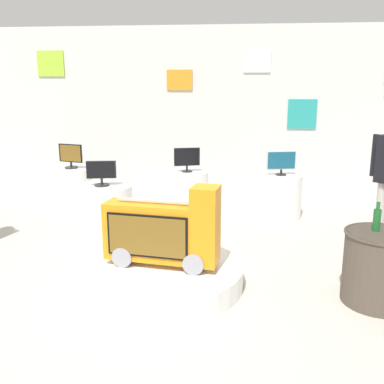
{
  "coord_description": "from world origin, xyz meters",
  "views": [
    {
      "loc": [
        0.8,
        -3.9,
        1.99
      ],
      "look_at": [
        0.37,
        1.18,
        0.81
      ],
      "focal_mm": 39.86,
      "sensor_mm": 36.0,
      "label": 1
    }
  ],
  "objects_px": {
    "novelty_firetruck_tv": "(163,233)",
    "tv_on_left_rear": "(101,172)",
    "tv_on_center_rear": "(71,155)",
    "tv_on_right_rear": "(282,161)",
    "main_display_pedestal": "(162,275)",
    "bottle_on_side_table": "(377,219)",
    "side_table_round": "(380,267)",
    "display_pedestal_center_rear": "(73,188)",
    "display_pedestal_far_right": "(187,192)",
    "display_pedestal_left_rear": "(103,210)",
    "tv_on_far_right": "(187,158)",
    "display_pedestal_right_rear": "(280,196)"
  },
  "relations": [
    {
      "from": "novelty_firetruck_tv",
      "to": "tv_on_left_rear",
      "type": "height_order",
      "value": "novelty_firetruck_tv"
    },
    {
      "from": "tv_on_center_rear",
      "to": "tv_on_right_rear",
      "type": "bearing_deg",
      "value": -5.57
    },
    {
      "from": "main_display_pedestal",
      "to": "tv_on_right_rear",
      "type": "bearing_deg",
      "value": 60.37
    },
    {
      "from": "bottle_on_side_table",
      "to": "tv_on_left_rear",
      "type": "bearing_deg",
      "value": 150.99
    },
    {
      "from": "side_table_round",
      "to": "novelty_firetruck_tv",
      "type": "bearing_deg",
      "value": 175.06
    },
    {
      "from": "main_display_pedestal",
      "to": "novelty_firetruck_tv",
      "type": "relative_size",
      "value": 1.39
    },
    {
      "from": "novelty_firetruck_tv",
      "to": "display_pedestal_center_rear",
      "type": "bearing_deg",
      "value": 124.47
    },
    {
      "from": "tv_on_left_rear",
      "to": "bottle_on_side_table",
      "type": "height_order",
      "value": "tv_on_left_rear"
    },
    {
      "from": "main_display_pedestal",
      "to": "display_pedestal_far_right",
      "type": "height_order",
      "value": "display_pedestal_far_right"
    },
    {
      "from": "novelty_firetruck_tv",
      "to": "display_pedestal_far_right",
      "type": "xyz_separation_m",
      "value": [
        -0.03,
        2.88,
        -0.23
      ]
    },
    {
      "from": "main_display_pedestal",
      "to": "side_table_round",
      "type": "bearing_deg",
      "value": -5.17
    },
    {
      "from": "display_pedestal_left_rear",
      "to": "side_table_round",
      "type": "height_order",
      "value": "side_table_round"
    },
    {
      "from": "tv_on_right_rear",
      "to": "novelty_firetruck_tv",
      "type": "bearing_deg",
      "value": -119.17
    },
    {
      "from": "main_display_pedestal",
      "to": "tv_on_left_rear",
      "type": "relative_size",
      "value": 4.1
    },
    {
      "from": "tv_on_left_rear",
      "to": "tv_on_far_right",
      "type": "bearing_deg",
      "value": 47.61
    },
    {
      "from": "display_pedestal_center_rear",
      "to": "display_pedestal_far_right",
      "type": "distance_m",
      "value": 2.08
    },
    {
      "from": "tv_on_far_right",
      "to": "display_pedestal_center_rear",
      "type": "bearing_deg",
      "value": 174.85
    },
    {
      "from": "display_pedestal_center_rear",
      "to": "display_pedestal_right_rear",
      "type": "bearing_deg",
      "value": -5.56
    },
    {
      "from": "tv_on_center_rear",
      "to": "tv_on_far_right",
      "type": "distance_m",
      "value": 2.07
    },
    {
      "from": "display_pedestal_center_rear",
      "to": "display_pedestal_far_right",
      "type": "height_order",
      "value": "same"
    },
    {
      "from": "tv_on_left_rear",
      "to": "display_pedestal_left_rear",
      "type": "bearing_deg",
      "value": 79.27
    },
    {
      "from": "main_display_pedestal",
      "to": "display_pedestal_far_right",
      "type": "bearing_deg",
      "value": 90.21
    },
    {
      "from": "display_pedestal_center_rear",
      "to": "display_pedestal_far_right",
      "type": "xyz_separation_m",
      "value": [
        2.07,
        -0.18,
        0.0
      ]
    },
    {
      "from": "novelty_firetruck_tv",
      "to": "tv_on_center_rear",
      "type": "bearing_deg",
      "value": 124.49
    },
    {
      "from": "display_pedestal_center_rear",
      "to": "display_pedestal_far_right",
      "type": "relative_size",
      "value": 1.0
    },
    {
      "from": "main_display_pedestal",
      "to": "display_pedestal_center_rear",
      "type": "relative_size",
      "value": 2.37
    },
    {
      "from": "tv_on_left_rear",
      "to": "bottle_on_side_table",
      "type": "distance_m",
      "value": 3.68
    },
    {
      "from": "tv_on_center_rear",
      "to": "tv_on_far_right",
      "type": "height_order",
      "value": "tv_on_center_rear"
    },
    {
      "from": "tv_on_far_right",
      "to": "side_table_round",
      "type": "distance_m",
      "value": 3.79
    },
    {
      "from": "display_pedestal_center_rear",
      "to": "display_pedestal_right_rear",
      "type": "relative_size",
      "value": 1.02
    },
    {
      "from": "main_display_pedestal",
      "to": "display_pedestal_far_right",
      "type": "relative_size",
      "value": 2.37
    },
    {
      "from": "main_display_pedestal",
      "to": "novelty_firetruck_tv",
      "type": "xyz_separation_m",
      "value": [
        0.02,
        -0.01,
        0.47
      ]
    },
    {
      "from": "tv_on_right_rear",
      "to": "tv_on_left_rear",
      "type": "bearing_deg",
      "value": -158.57
    },
    {
      "from": "tv_on_far_right",
      "to": "bottle_on_side_table",
      "type": "distance_m",
      "value": 3.67
    },
    {
      "from": "tv_on_right_rear",
      "to": "side_table_round",
      "type": "bearing_deg",
      "value": -77.92
    },
    {
      "from": "main_display_pedestal",
      "to": "display_pedestal_left_rear",
      "type": "height_order",
      "value": "display_pedestal_left_rear"
    },
    {
      "from": "tv_on_far_right",
      "to": "bottle_on_side_table",
      "type": "height_order",
      "value": "tv_on_far_right"
    },
    {
      "from": "novelty_firetruck_tv",
      "to": "main_display_pedestal",
      "type": "bearing_deg",
      "value": 154.23
    },
    {
      "from": "display_pedestal_left_rear",
      "to": "display_pedestal_far_right",
      "type": "height_order",
      "value": "same"
    },
    {
      "from": "novelty_firetruck_tv",
      "to": "bottle_on_side_table",
      "type": "distance_m",
      "value": 2.1
    },
    {
      "from": "novelty_firetruck_tv",
      "to": "tv_on_far_right",
      "type": "distance_m",
      "value": 2.9
    },
    {
      "from": "tv_on_left_rear",
      "to": "tv_on_far_right",
      "type": "xyz_separation_m",
      "value": [
        1.1,
        1.21,
        0.03
      ]
    },
    {
      "from": "tv_on_far_right",
      "to": "bottle_on_side_table",
      "type": "relative_size",
      "value": 1.51
    },
    {
      "from": "display_pedestal_left_rear",
      "to": "novelty_firetruck_tv",
      "type": "bearing_deg",
      "value": -55.74
    },
    {
      "from": "display_pedestal_center_rear",
      "to": "display_pedestal_left_rear",
      "type": "bearing_deg",
      "value": -55.29
    },
    {
      "from": "main_display_pedestal",
      "to": "side_table_round",
      "type": "distance_m",
      "value": 2.17
    },
    {
      "from": "tv_on_center_rear",
      "to": "display_pedestal_right_rear",
      "type": "xyz_separation_m",
      "value": [
        3.61,
        -0.35,
        -0.58
      ]
    },
    {
      "from": "display_pedestal_center_rear",
      "to": "display_pedestal_far_right",
      "type": "bearing_deg",
      "value": -5.03
    },
    {
      "from": "tv_on_far_right",
      "to": "tv_on_left_rear",
      "type": "bearing_deg",
      "value": -132.39
    },
    {
      "from": "novelty_firetruck_tv",
      "to": "tv_on_center_rear",
      "type": "height_order",
      "value": "tv_on_center_rear"
    }
  ]
}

